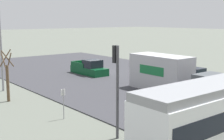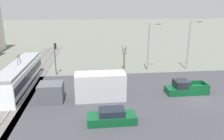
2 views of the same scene
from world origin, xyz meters
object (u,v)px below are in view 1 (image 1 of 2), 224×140
at_px(sedan_car_0, 192,75).
at_px(pickup_truck, 90,69).
at_px(street_lamp_mid_block, 0,40).
at_px(no_parking_sign, 63,101).
at_px(traffic_light_pole, 117,79).
at_px(street_tree, 7,78).
at_px(box_truck, 172,76).

bearing_deg(sedan_car_0, pickup_truck, 121.21).
bearing_deg(street_lamp_mid_block, no_parking_sign, 91.22).
bearing_deg(traffic_light_pole, pickup_truck, -120.34).
height_order(traffic_light_pole, street_tree, traffic_light_pole).
bearing_deg(street_tree, traffic_light_pole, 99.12).
bearing_deg(sedan_car_0, street_lamp_mid_block, 153.88).
distance_m(street_lamp_mid_block, no_parking_sign, 11.41).
distance_m(pickup_truck, street_tree, 13.46).
relative_size(sedan_car_0, traffic_light_pole, 0.90).
height_order(box_truck, street_tree, street_tree).
xyz_separation_m(traffic_light_pole, street_lamp_mid_block, (0.85, -15.66, 1.31)).
distance_m(box_truck, no_parking_sign, 11.30).
distance_m(box_truck, traffic_light_pole, 11.97).
height_order(pickup_truck, sedan_car_0, pickup_truck).
bearing_deg(sedan_car_0, street_tree, 166.83).
height_order(sedan_car_0, traffic_light_pole, traffic_light_pole).
xyz_separation_m(box_truck, sedan_car_0, (-5.68, -2.11, -0.89)).
distance_m(sedan_car_0, no_parking_sign, 17.16).
distance_m(sedan_car_0, street_lamp_mid_block, 19.57).
height_order(pickup_truck, no_parking_sign, no_parking_sign).
height_order(box_truck, pickup_truck, box_truck).
relative_size(pickup_truck, no_parking_sign, 2.59).
relative_size(pickup_truck, street_lamp_mid_block, 0.65).
bearing_deg(box_truck, sedan_car_0, -159.65).
height_order(box_truck, street_lamp_mid_block, street_lamp_mid_block).
xyz_separation_m(pickup_truck, street_tree, (12.03, 5.92, 1.16)).
xyz_separation_m(sedan_car_0, traffic_light_pole, (16.35, 7.22, 2.69)).
distance_m(box_truck, sedan_car_0, 6.13).
bearing_deg(street_lamp_mid_block, pickup_truck, -171.01).
xyz_separation_m(sedan_car_0, street_lamp_mid_block, (17.20, -8.43, 4.01)).
relative_size(traffic_light_pole, street_tree, 1.23).
xyz_separation_m(pickup_truck, sedan_car_0, (-6.17, 10.18, -0.07)).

